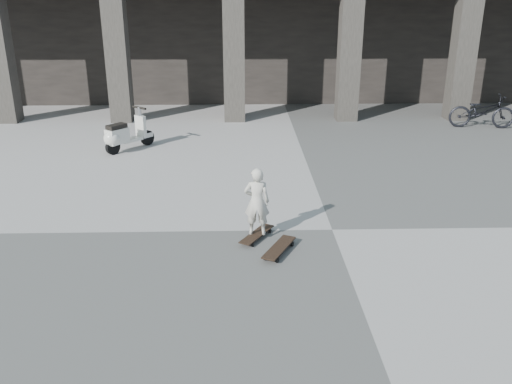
{
  "coord_description": "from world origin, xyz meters",
  "views": [
    {
      "loc": [
        -1.58,
        -8.62,
        3.97
      ],
      "look_at": [
        -1.33,
        0.19,
        0.65
      ],
      "focal_mm": 38.0,
      "sensor_mm": 36.0,
      "label": 1
    }
  ],
  "objects_px": {
    "skateboard_spare": "(279,248)",
    "child": "(257,202)",
    "longboard": "(257,234)",
    "bicycle": "(482,111)",
    "scooter": "(122,136)"
  },
  "relations": [
    {
      "from": "longboard",
      "to": "bicycle",
      "type": "relative_size",
      "value": 0.45
    },
    {
      "from": "longboard",
      "to": "child",
      "type": "height_order",
      "value": "child"
    },
    {
      "from": "scooter",
      "to": "longboard",
      "type": "bearing_deg",
      "value": -107.65
    },
    {
      "from": "skateboard_spare",
      "to": "child",
      "type": "height_order",
      "value": "child"
    },
    {
      "from": "child",
      "to": "longboard",
      "type": "bearing_deg",
      "value": -0.0
    },
    {
      "from": "scooter",
      "to": "bicycle",
      "type": "height_order",
      "value": "scooter"
    },
    {
      "from": "skateboard_spare",
      "to": "bicycle",
      "type": "height_order",
      "value": "bicycle"
    },
    {
      "from": "child",
      "to": "scooter",
      "type": "xyz_separation_m",
      "value": [
        -3.32,
        5.28,
        -0.24
      ]
    },
    {
      "from": "longboard",
      "to": "skateboard_spare",
      "type": "xyz_separation_m",
      "value": [
        0.34,
        -0.55,
        0.01
      ]
    },
    {
      "from": "longboard",
      "to": "child",
      "type": "bearing_deg",
      "value": 0.0
    },
    {
      "from": "bicycle",
      "to": "skateboard_spare",
      "type": "bearing_deg",
      "value": 149.17
    },
    {
      "from": "skateboard_spare",
      "to": "longboard",
      "type": "bearing_deg",
      "value": 58.11
    },
    {
      "from": "scooter",
      "to": "skateboard_spare",
      "type": "bearing_deg",
      "value": -107.7
    },
    {
      "from": "longboard",
      "to": "skateboard_spare",
      "type": "bearing_deg",
      "value": -117.91
    },
    {
      "from": "skateboard_spare",
      "to": "child",
      "type": "bearing_deg",
      "value": 58.11
    }
  ]
}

